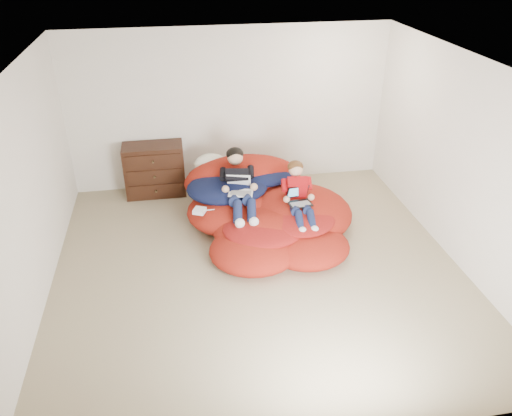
{
  "coord_description": "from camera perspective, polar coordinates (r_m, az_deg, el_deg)",
  "views": [
    {
      "loc": [
        -0.91,
        -5.0,
        3.74
      ],
      "look_at": [
        0.02,
        0.28,
        0.7
      ],
      "focal_mm": 35.0,
      "sensor_mm": 36.0,
      "label": 1
    }
  ],
  "objects": [
    {
      "name": "room_shell",
      "position": [
        6.18,
        0.23,
        -5.17
      ],
      "size": [
        5.1,
        5.1,
        2.77
      ],
      "color": "tan",
      "rests_on": "ground"
    },
    {
      "name": "beanbag_pile",
      "position": [
        6.97,
        1.06,
        -0.44
      ],
      "size": [
        2.32,
        2.41,
        0.88
      ],
      "color": "#AD2113",
      "rests_on": "ground"
    },
    {
      "name": "laptop_white",
      "position": [
        6.82,
        -1.85,
        2.38
      ],
      "size": [
        0.37,
        0.41,
        0.22
      ],
      "color": "white",
      "rests_on": "older_boy"
    },
    {
      "name": "younger_boy",
      "position": [
        6.71,
        4.89,
        1.75
      ],
      "size": [
        0.32,
        0.94,
        0.68
      ],
      "color": "red",
      "rests_on": "beanbag_pile"
    },
    {
      "name": "power_adapter",
      "position": [
        6.71,
        -6.47,
        -0.32
      ],
      "size": [
        0.2,
        0.2,
        0.06
      ],
      "primitive_type": "cube",
      "rotation": [
        0.0,
        0.0,
        -0.43
      ],
      "color": "white",
      "rests_on": "beanbag_pile"
    },
    {
      "name": "cream_pillow",
      "position": [
        7.56,
        -5.22,
        5.06
      ],
      "size": [
        0.49,
        0.31,
        0.31
      ],
      "primitive_type": "ellipsoid",
      "color": "beige",
      "rests_on": "beanbag_pile"
    },
    {
      "name": "older_boy",
      "position": [
        6.9,
        -1.99,
        3.04
      ],
      "size": [
        0.38,
        1.24,
        0.67
      ],
      "color": "black",
      "rests_on": "beanbag_pile"
    },
    {
      "name": "laptop_black",
      "position": [
        6.72,
        4.94,
        1.1
      ],
      "size": [
        0.33,
        0.33,
        0.21
      ],
      "color": "black",
      "rests_on": "younger_boy"
    },
    {
      "name": "dresser",
      "position": [
        7.99,
        -11.51,
        4.31
      ],
      "size": [
        0.92,
        0.52,
        0.83
      ],
      "color": "#331A0E",
      "rests_on": "ground"
    }
  ]
}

